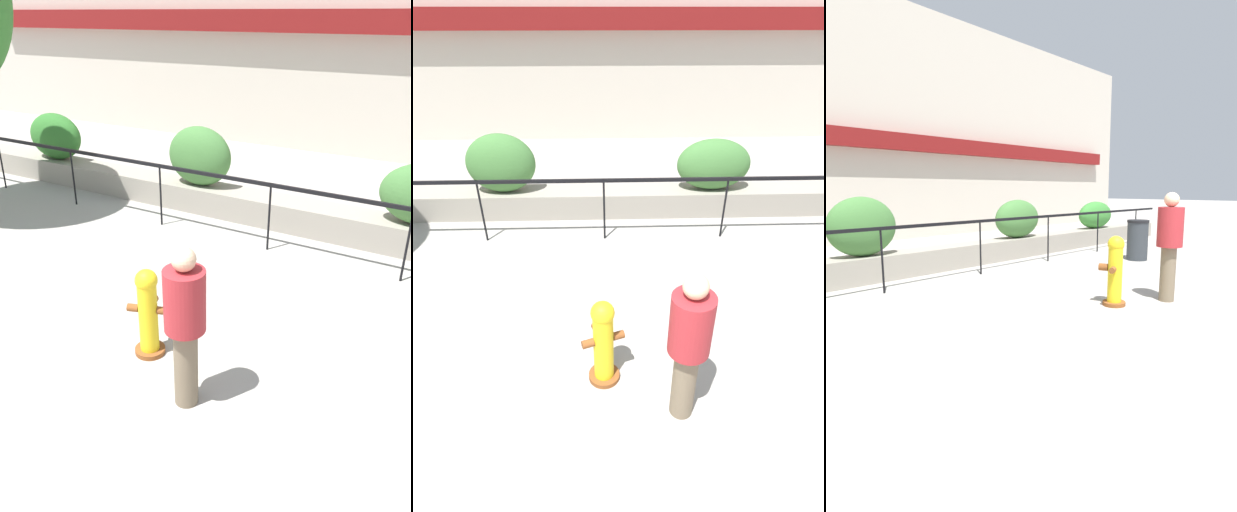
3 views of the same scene
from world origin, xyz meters
The scene contains 10 objects.
ground_plane centered at (0.00, 0.00, 0.00)m, with size 120.00×120.00×0.00m, color #9E9991.
building_facade centered at (0.00, 11.98, 3.99)m, with size 30.00×1.36×8.00m.
planter_wall_low centered at (0.00, 6.00, 0.25)m, with size 18.00×0.70×0.50m, color gray.
fence_railing_segment centered at (0.00, 4.90, 1.02)m, with size 15.00×0.05×1.15m.
hedge_bush_1 centered at (-1.98, 6.00, 1.07)m, with size 1.33×0.70×1.14m, color #427538.
hedge_bush_2 centered at (2.16, 6.00, 1.00)m, with size 1.45×0.70×1.00m, color #427538.
hedge_bush_3 centered at (5.75, 6.00, 0.94)m, with size 1.58×0.68×0.87m, color #387F33.
fire_hydrant centered at (-0.03, 1.64, 0.55)m, with size 0.47×0.48×1.08m.
pedestrian centered at (0.78, 1.16, 0.99)m, with size 0.46×0.46×1.73m.
trash_bin centered at (3.85, 3.40, 0.51)m, with size 0.55×0.55×1.01m.
Camera 3 is at (-5.23, -1.56, 1.78)m, focal length 28.00 mm.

